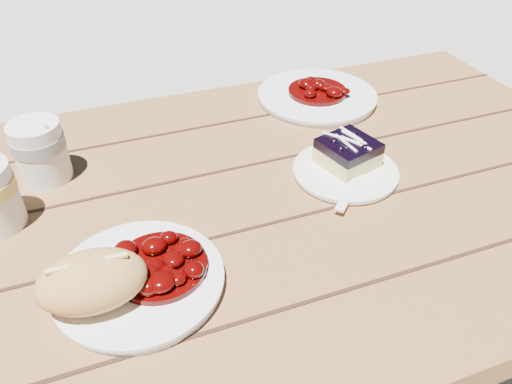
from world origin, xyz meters
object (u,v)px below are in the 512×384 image
object	(u,v)px
picnic_table	(80,309)
dessert_plate	(345,172)
bread_roll	(92,281)
blueberry_cake	(348,152)
second_plate	(317,97)
coffee_cup	(41,152)
main_plate	(139,282)

from	to	relation	value
picnic_table	dessert_plate	world-z (taller)	dessert_plate
bread_roll	picnic_table	bearing A→B (deg)	106.52
blueberry_cake	second_plate	size ratio (longest dim) A/B	0.42
picnic_table	blueberry_cake	xyz separation A→B (m)	(0.49, 0.01, 0.20)
dessert_plate	coffee_cup	distance (m)	0.52
coffee_cup	main_plate	bearing A→B (deg)	-70.95
second_plate	main_plate	bearing A→B (deg)	-138.85
coffee_cup	second_plate	distance (m)	0.57
dessert_plate	main_plate	bearing A→B (deg)	-161.00
picnic_table	main_plate	xyz separation A→B (m)	(0.10, -0.14, 0.17)
picnic_table	dessert_plate	size ratio (longest dim) A/B	11.31
bread_roll	second_plate	distance (m)	0.66
dessert_plate	blueberry_cake	world-z (taller)	blueberry_cake
bread_roll	blueberry_cake	distance (m)	0.48
main_plate	second_plate	xyz separation A→B (m)	(0.46, 0.40, 0.00)
bread_roll	second_plate	world-z (taller)	bread_roll
blueberry_cake	picnic_table	bearing A→B (deg)	166.00
coffee_cup	second_plate	world-z (taller)	coffee_cup
bread_roll	main_plate	bearing A→B (deg)	19.98
dessert_plate	second_plate	bearing A→B (deg)	74.17
dessert_plate	second_plate	world-z (taller)	second_plate
picnic_table	coffee_cup	size ratio (longest dim) A/B	18.95
bread_roll	blueberry_cake	bearing A→B (deg)	20.43
main_plate	second_plate	bearing A→B (deg)	41.15
picnic_table	second_plate	world-z (taller)	second_plate
main_plate	bread_roll	size ratio (longest dim) A/B	1.63
coffee_cup	bread_roll	bearing A→B (deg)	-81.23
bread_roll	second_plate	bearing A→B (deg)	39.33
main_plate	bread_roll	distance (m)	0.07
main_plate	blueberry_cake	distance (m)	0.42
picnic_table	blueberry_cake	world-z (taller)	blueberry_cake
dessert_plate	second_plate	size ratio (longest dim) A/B	0.70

